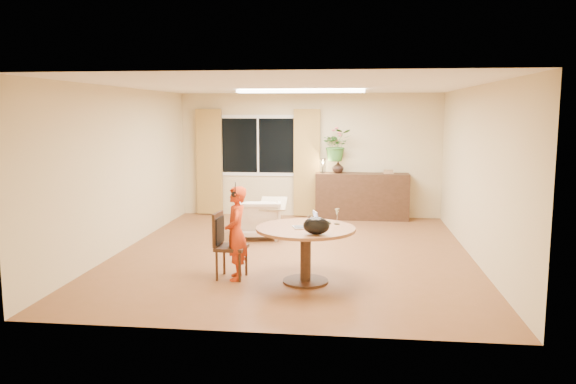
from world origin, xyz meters
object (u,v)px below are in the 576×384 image
object	(u,v)px
dining_table	(306,239)
sideboard	(362,196)
dining_chair	(231,246)
child	(236,233)
armchair	(260,218)

from	to	relation	value
dining_table	sideboard	size ratio (longest dim) A/B	0.67
dining_chair	sideboard	world-z (taller)	sideboard
dining_table	child	xyz separation A→B (m)	(-0.93, 0.05, 0.05)
dining_chair	sideboard	bearing A→B (deg)	73.04
dining_table	child	distance (m)	0.93
dining_chair	sideboard	distance (m)	4.78
armchair	child	bearing A→B (deg)	84.43
dining_table	armchair	distance (m)	2.75
armchair	sideboard	xyz separation A→B (m)	(1.82, 1.98, 0.13)
dining_chair	sideboard	xyz separation A→B (m)	(1.79, 4.44, 0.03)
dining_table	sideboard	world-z (taller)	sideboard
dining_chair	dining_table	bearing A→B (deg)	0.55
armchair	dining_chair	bearing A→B (deg)	82.80
sideboard	armchair	bearing A→B (deg)	-132.62
child	armchair	xyz separation A→B (m)	(-0.10, 2.49, -0.28)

